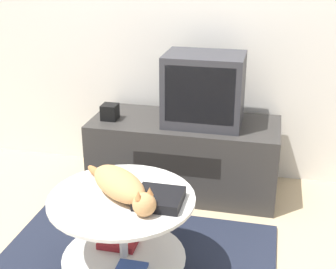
{
  "coord_description": "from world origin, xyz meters",
  "views": [
    {
      "loc": [
        0.67,
        -1.85,
        1.68
      ],
      "look_at": [
        0.1,
        0.62,
        0.65
      ],
      "focal_mm": 50.0,
      "sensor_mm": 36.0,
      "label": 1
    }
  ],
  "objects_px": {
    "dvd_box": "(159,198)",
    "speaker": "(110,112)",
    "cat": "(121,186)",
    "tv": "(204,90)"
  },
  "relations": [
    {
      "from": "dvd_box",
      "to": "cat",
      "type": "relative_size",
      "value": 0.46
    },
    {
      "from": "tv",
      "to": "cat",
      "type": "xyz_separation_m",
      "value": [
        -0.23,
        -1.08,
        -0.19
      ]
    },
    {
      "from": "speaker",
      "to": "cat",
      "type": "height_order",
      "value": "cat"
    },
    {
      "from": "cat",
      "to": "speaker",
      "type": "bearing_deg",
      "value": 153.28
    },
    {
      "from": "speaker",
      "to": "dvd_box",
      "type": "distance_m",
      "value": 1.19
    },
    {
      "from": "dvd_box",
      "to": "cat",
      "type": "bearing_deg",
      "value": 176.91
    },
    {
      "from": "tv",
      "to": "dvd_box",
      "type": "height_order",
      "value": "tv"
    },
    {
      "from": "speaker",
      "to": "dvd_box",
      "type": "bearing_deg",
      "value": -59.08
    },
    {
      "from": "dvd_box",
      "to": "speaker",
      "type": "bearing_deg",
      "value": 120.92
    },
    {
      "from": "tv",
      "to": "cat",
      "type": "bearing_deg",
      "value": -102.05
    }
  ]
}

